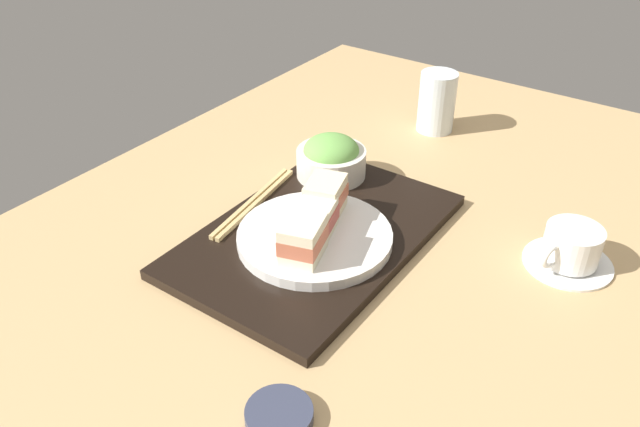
# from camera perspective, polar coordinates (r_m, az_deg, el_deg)

# --- Properties ---
(ground_plane) EXTENTS (1.40, 1.00, 0.03)m
(ground_plane) POSITION_cam_1_polar(r_m,az_deg,el_deg) (1.00, 3.75, -2.33)
(ground_plane) COLOR tan
(serving_tray) EXTENTS (0.44, 0.29, 0.02)m
(serving_tray) POSITION_cam_1_polar(r_m,az_deg,el_deg) (0.97, -0.38, -1.88)
(serving_tray) COLOR black
(serving_tray) RESTS_ON ground_plane
(sandwich_plate) EXTENTS (0.23, 0.23, 0.02)m
(sandwich_plate) POSITION_cam_1_polar(r_m,az_deg,el_deg) (0.94, -0.47, -2.10)
(sandwich_plate) COLOR silver
(sandwich_plate) RESTS_ON serving_tray
(sandwich_near) EXTENTS (0.08, 0.07, 0.05)m
(sandwich_near) POSITION_cam_1_polar(r_m,az_deg,el_deg) (0.97, 0.46, 1.51)
(sandwich_near) COLOR beige
(sandwich_near) RESTS_ON sandwich_plate
(sandwich_middle) EXTENTS (0.08, 0.07, 0.05)m
(sandwich_middle) POSITION_cam_1_polar(r_m,az_deg,el_deg) (0.92, -0.48, -0.52)
(sandwich_middle) COLOR #EFE5C1
(sandwich_middle) RESTS_ON sandwich_plate
(sandwich_far) EXTENTS (0.08, 0.07, 0.06)m
(sandwich_far) POSITION_cam_1_polar(r_m,az_deg,el_deg) (0.87, -1.53, -2.29)
(sandwich_far) COLOR #EFE5C1
(sandwich_far) RESTS_ON sandwich_plate
(salad_bowl) EXTENTS (0.12, 0.12, 0.07)m
(salad_bowl) POSITION_cam_1_polar(r_m,az_deg,el_deg) (1.09, 1.00, 4.95)
(salad_bowl) COLOR silver
(salad_bowl) RESTS_ON serving_tray
(chopsticks_pair) EXTENTS (0.22, 0.05, 0.01)m
(chopsticks_pair) POSITION_cam_1_polar(r_m,az_deg,el_deg) (1.03, -5.88, 0.99)
(chopsticks_pair) COLOR tan
(chopsticks_pair) RESTS_ON serving_tray
(coffee_cup) EXTENTS (0.13, 0.13, 0.06)m
(coffee_cup) POSITION_cam_1_polar(r_m,az_deg,el_deg) (0.98, 21.35, -2.94)
(coffee_cup) COLOR white
(coffee_cup) RESTS_ON ground_plane
(drinking_glass) EXTENTS (0.07, 0.07, 0.12)m
(drinking_glass) POSITION_cam_1_polar(r_m,az_deg,el_deg) (1.29, 10.33, 9.71)
(drinking_glass) COLOR silver
(drinking_glass) RESTS_ON ground_plane
(small_sauce_dish) EXTENTS (0.07, 0.07, 0.02)m
(small_sauce_dish) POSITION_cam_1_polar(r_m,az_deg,el_deg) (0.73, -3.64, -17.42)
(small_sauce_dish) COLOR #33384C
(small_sauce_dish) RESTS_ON ground_plane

